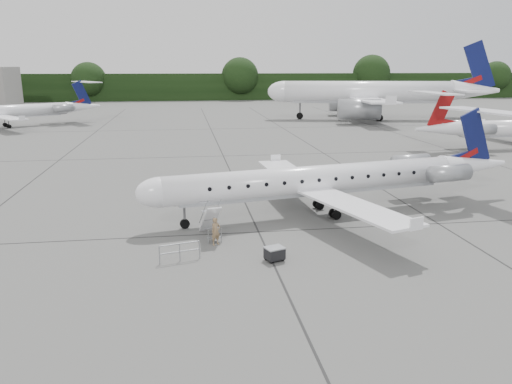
{
  "coord_description": "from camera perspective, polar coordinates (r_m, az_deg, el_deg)",
  "views": [
    {
      "loc": [
        -7.7,
        -26.26,
        10.25
      ],
      "look_at": [
        -3.2,
        4.78,
        2.3
      ],
      "focal_mm": 35.0,
      "sensor_mm": 36.0,
      "label": 1
    }
  ],
  "objects": [
    {
      "name": "airstair",
      "position": [
        30.59,
        -5.28,
        -3.23
      ],
      "size": [
        1.3,
        2.55,
        2.21
      ],
      "primitive_type": null,
      "rotation": [
        0.0,
        0.0,
        0.19
      ],
      "color": "white",
      "rests_on": "ground"
    },
    {
      "name": "passenger",
      "position": [
        29.42,
        -4.61,
        -4.51
      ],
      "size": [
        0.72,
        0.65,
        1.65
      ],
      "primitive_type": "imported",
      "rotation": [
        0.0,
        0.0,
        0.54
      ],
      "color": "#8B6E4C",
      "rests_on": "ground"
    },
    {
      "name": "bg_narrowbody",
      "position": [
        100.98,
        12.65,
        12.27
      ],
      "size": [
        45.99,
        36.85,
        14.77
      ],
      "primitive_type": null,
      "rotation": [
        0.0,
        0.0,
        -0.19
      ],
      "color": "white",
      "rests_on": "ground"
    },
    {
      "name": "main_regional_jet",
      "position": [
        34.77,
        6.78,
        2.97
      ],
      "size": [
        30.76,
        24.69,
        7.04
      ],
      "primitive_type": null,
      "rotation": [
        0.0,
        0.0,
        0.19
      ],
      "color": "white",
      "rests_on": "ground"
    },
    {
      "name": "baggage_cart",
      "position": [
        27.14,
        2.13,
        -7.04
      ],
      "size": [
        1.16,
        1.06,
        0.83
      ],
      "primitive_type": null,
      "rotation": [
        0.0,
        0.0,
        0.36
      ],
      "color": "black",
      "rests_on": "ground"
    },
    {
      "name": "treeline",
      "position": [
        156.57,
        -5.56,
        11.87
      ],
      "size": [
        260.0,
        4.0,
        8.0
      ],
      "primitive_type": "cube",
      "color": "black",
      "rests_on": "ground"
    },
    {
      "name": "ground",
      "position": [
        29.22,
        7.62,
        -6.44
      ],
      "size": [
        320.0,
        320.0,
        0.0
      ],
      "primitive_type": "plane",
      "color": "#5F5E5C",
      "rests_on": "ground"
    },
    {
      "name": "safety_railing",
      "position": [
        27.33,
        -8.7,
        -6.85
      ],
      "size": [
        2.15,
        0.63,
        1.0
      ],
      "primitive_type": null,
      "rotation": [
        0.0,
        0.0,
        0.25
      ],
      "color": "gray",
      "rests_on": "ground"
    }
  ]
}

